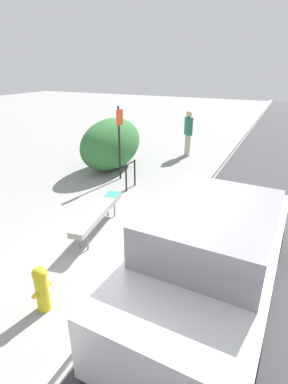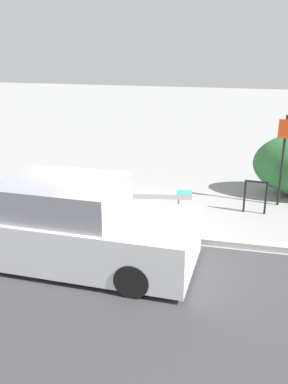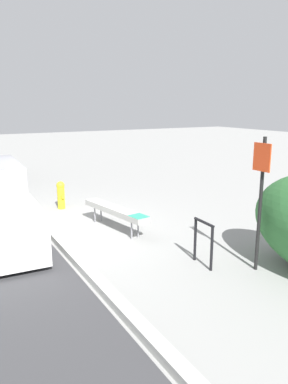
{
  "view_description": "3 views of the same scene",
  "coord_description": "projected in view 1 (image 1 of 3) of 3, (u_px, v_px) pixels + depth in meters",
  "views": [
    {
      "loc": [
        -4.34,
        -2.06,
        3.43
      ],
      "look_at": [
        1.37,
        0.69,
        0.73
      ],
      "focal_mm": 28.0,
      "sensor_mm": 36.0,
      "label": 1
    },
    {
      "loc": [
        2.66,
        -8.09,
        4.02
      ],
      "look_at": [
        0.6,
        0.52,
        0.83
      ],
      "focal_mm": 40.0,
      "sensor_mm": 36.0,
      "label": 2
    },
    {
      "loc": [
        7.96,
        -2.0,
        2.81
      ],
      "look_at": [
        1.48,
        1.6,
        1.06
      ],
      "focal_mm": 35.0,
      "sensor_mm": 36.0,
      "label": 3
    }
  ],
  "objects": [
    {
      "name": "sign_post",
      "position": [
        119.0,
        137.0,
        9.27
      ],
      "size": [
        0.36,
        0.08,
        2.3
      ],
      "color": "black",
      "rests_on": "ground_plane"
    },
    {
      "name": "bench",
      "position": [
        98.0,
        212.0,
        6.56
      ],
      "size": [
        2.14,
        0.67,
        0.53
      ],
      "rotation": [
        0.0,
        0.0,
        0.17
      ],
      "color": "gray",
      "rests_on": "ground_plane"
    },
    {
      "name": "shrub_hedge",
      "position": [
        112.0,
        144.0,
        10.47
      ],
      "size": [
        3.02,
        1.58,
        1.76
      ],
      "color": "#337038",
      "rests_on": "ground_plane"
    },
    {
      "name": "fire_hydrant",
      "position": [
        42.0,
        287.0,
        4.42
      ],
      "size": [
        0.36,
        0.22,
        0.77
      ],
      "color": "gold",
      "rests_on": "ground_plane"
    },
    {
      "name": "ground_plane",
      "position": [
        146.0,
        258.0,
        5.76
      ],
      "size": [
        60.0,
        60.0,
        0.0
      ],
      "primitive_type": "plane",
      "color": "gray"
    },
    {
      "name": "parked_car_near",
      "position": [
        212.0,
        255.0,
        4.66
      ],
      "size": [
        4.63,
        2.01,
        1.6
      ],
      "rotation": [
        0.0,
        0.0,
        -0.04
      ],
      "color": "black",
      "rests_on": "ground_plane"
    },
    {
      "name": "bike_rack",
      "position": [
        130.0,
        172.0,
        8.85
      ],
      "size": [
        0.55,
        0.08,
        0.83
      ],
      "rotation": [
        0.0,
        0.0,
        -0.05
      ],
      "color": "black",
      "rests_on": "ground_plane"
    },
    {
      "name": "pedestrian",
      "position": [
        188.0,
        132.0,
        11.94
      ],
      "size": [
        0.46,
        0.41,
        1.79
      ],
      "rotation": [
        0.0,
        0.0,
        3.76
      ],
      "color": "#B7AD99",
      "rests_on": "ground_plane"
    },
    {
      "name": "curb",
      "position": [
        146.0,
        255.0,
        5.74
      ],
      "size": [
        60.0,
        0.2,
        0.13
      ],
      "color": "#A8A8A3",
      "rests_on": "ground_plane"
    }
  ]
}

